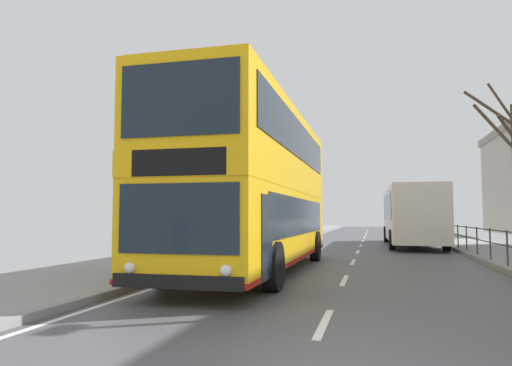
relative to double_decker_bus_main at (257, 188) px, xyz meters
The scene contains 3 objects.
double_decker_bus_main is the anchor object (origin of this frame).
background_bus_far_lane 14.45m from the double_decker_bus_main, 68.97° to the left, with size 2.75×11.01×3.04m.
pedestrian_railing_far_kerb 7.40m from the double_decker_bus_main, 15.28° to the left, with size 0.05×25.03×1.03m.
Camera 1 is at (0.74, -4.47, 1.56)m, focal length 33.13 mm.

